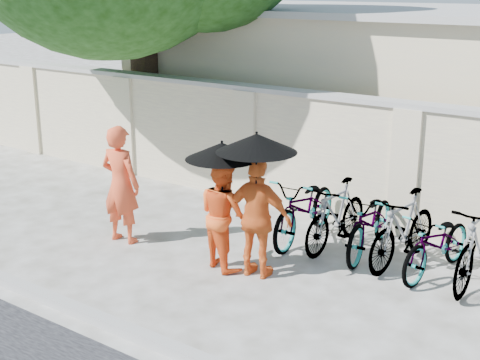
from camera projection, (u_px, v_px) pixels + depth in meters
The scene contains 14 objects.
ground at pixel (176, 269), 9.26m from camera, with size 80.00×80.00×0.00m, color silver.
kerb at pixel (81, 312), 7.92m from camera, with size 40.00×0.16×0.12m, color #9D9D9C.
compound_wall at pixel (350, 162), 10.89m from camera, with size 20.00×0.30×2.00m, color beige.
monk_left at pixel (121, 184), 10.01m from camera, with size 0.66×0.43×1.80m, color #ED4F28.
monk_center at pixel (223, 214), 9.13m from camera, with size 0.74×0.58×1.53m, color #F7591D.
parasol_center at pixel (222, 151), 8.78m from camera, with size 0.98×0.98×0.93m.
monk_right at pixel (258, 219), 8.81m from camera, with size 0.96×0.40×1.64m, color orange.
parasol_right at pixel (257, 143), 8.44m from camera, with size 1.05×1.05×1.06m.
bike_0 at pixel (305, 208), 10.15m from camera, with size 0.69×1.98×1.04m, color gray.
bike_1 at pixel (336, 215), 9.86m from camera, with size 0.48×1.69×1.02m, color gray.
bike_2 at pixel (371, 222), 9.64m from camera, with size 0.65×1.86×0.98m, color gray.
bike_3 at pixel (403, 229), 9.27m from camera, with size 0.49×1.74×1.05m, color gray.
bike_4 at pixel (438, 244), 8.95m from camera, with size 0.59×1.70×0.90m, color gray.
bike_5 at pixel (479, 243), 8.65m from camera, with size 0.54×1.90×1.14m, color gray.
Camera 1 is at (5.72, -6.38, 3.81)m, focal length 50.00 mm.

